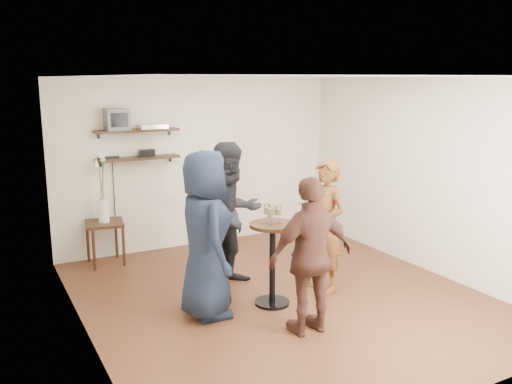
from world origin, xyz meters
TOP-DOWN VIEW (x-y plane):
  - room at (0.00, 0.00)m, footprint 4.58×5.08m
  - shelf_upper at (-1.00, 2.38)m, footprint 1.20×0.25m
  - shelf_lower at (-1.00, 2.38)m, footprint 1.20×0.25m
  - crt_monitor at (-1.28, 2.38)m, footprint 0.32×0.30m
  - dvd_deck at (-0.76, 2.38)m, footprint 0.40×0.24m
  - radio at (-0.87, 2.38)m, footprint 0.22×0.10m
  - power_strip at (-1.41, 2.42)m, footprint 0.30×0.05m
  - side_table at (-1.57, 2.20)m, footprint 0.58×0.58m
  - vase_lilies at (-1.57, 2.20)m, footprint 0.20×0.21m
  - drinks_table at (-0.19, -0.13)m, footprint 0.53×0.53m
  - wine_glass_fl at (-0.25, -0.17)m, footprint 0.06×0.06m
  - wine_glass_fr at (-0.13, -0.15)m, footprint 0.07×0.07m
  - wine_glass_bl at (-0.23, -0.06)m, footprint 0.07×0.07m
  - wine_glass_br at (-0.18, -0.10)m, footprint 0.07×0.07m
  - person_plaid at (0.59, -0.04)m, footprint 0.45×0.64m
  - person_dark at (-0.34, 0.65)m, footprint 1.00×0.84m
  - person_navy at (-0.98, -0.04)m, footprint 0.69×0.96m
  - person_brown at (-0.20, -0.92)m, footprint 0.96×0.40m

SIDE VIEW (x-z plane):
  - side_table at x=-1.57m, z-range 0.20..0.82m
  - drinks_table at x=-0.19m, z-range 0.14..1.11m
  - person_brown at x=-0.20m, z-range 0.00..1.63m
  - person_plaid at x=0.59m, z-range 0.00..1.64m
  - person_dark at x=-0.34m, z-range 0.00..1.83m
  - person_navy at x=-0.98m, z-range 0.00..1.84m
  - vase_lilies at x=-1.57m, z-range 0.42..1.47m
  - wine_glass_fl at x=-0.25m, z-range 1.01..1.20m
  - wine_glass_br at x=-0.18m, z-range 1.01..1.21m
  - wine_glass_fr at x=-0.13m, z-range 1.01..1.21m
  - wine_glass_bl at x=-0.23m, z-range 1.01..1.23m
  - room at x=0.00m, z-range -0.04..2.64m
  - shelf_lower at x=-1.00m, z-range 1.43..1.47m
  - power_strip at x=-1.41m, z-range 1.47..1.50m
  - radio at x=-0.87m, z-range 1.47..1.57m
  - shelf_upper at x=-1.00m, z-range 1.83..1.87m
  - dvd_deck at x=-0.76m, z-range 1.87..1.93m
  - crt_monitor at x=-1.28m, z-range 1.87..2.17m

